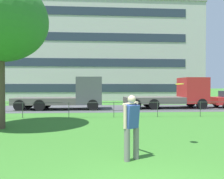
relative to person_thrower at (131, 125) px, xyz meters
The scene contains 7 objects.
street_strip 13.33m from the person_thrower, 89.58° to the left, with size 80.00×6.17×0.01m, color #4C4C51.
park_fence 7.78m from the person_thrower, 89.28° to the left, with size 28.35×0.04×1.00m.
person_thrower is the anchor object (origin of this frame).
frisbee 2.43m from the person_thrower, 33.36° to the left, with size 0.37×0.37×0.04m.
flatbed_truck_center 13.01m from the person_thrower, 103.88° to the left, with size 7.31×2.44×2.75m.
flatbed_truck_far_left 14.55m from the person_thrower, 64.67° to the left, with size 7.35×2.56×2.75m.
apartment_building_background 29.65m from the person_thrower, 98.34° to the left, with size 36.54×11.95×14.02m.
Camera 1 is at (-0.99, -3.15, 2.01)m, focal length 34.21 mm.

